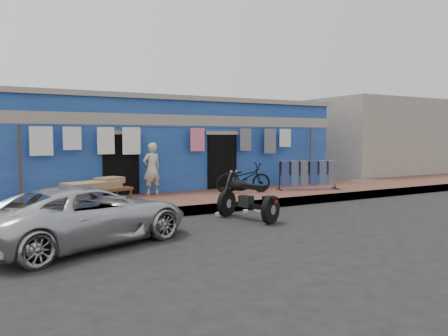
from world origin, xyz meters
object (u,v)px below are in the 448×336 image
Objects in this scene: motorcycle at (248,197)px; charpoy at (98,191)px; car at (88,214)px; jeans_rack at (308,175)px; seated_person at (152,169)px; bicycle at (243,175)px.

motorcycle reaches higher than charpoy.
jeans_rack is at bearing -88.83° from car.
car is 1.94× the size of jeans_rack.
seated_person is at bearing -53.14° from car.
seated_person reaches higher than motorcycle.
car is at bearing -158.82° from jeans_rack.
bicycle is at bearing 42.49° from motorcycle.
jeans_rack is at bearing -4.43° from charpoy.
jeans_rack reaches higher than charpoy.
charpoy is at bearing 12.28° from seated_person.
motorcycle is at bearing 96.33° from seated_person.
seated_person reaches higher than charpoy.
car is at bearing -106.02° from charpoy.
bicycle reaches higher than charpoy.
jeans_rack is (3.93, 2.47, 0.18)m from motorcycle.
charpoy is (-4.46, 0.24, -0.26)m from bicycle.
seated_person is at bearing 165.90° from jeans_rack.
car is 6.42m from bicycle.
seated_person is at bearing 22.42° from charpoy.
charpoy is 6.84m from jeans_rack.
car is 8.40m from jeans_rack.
seated_person is 3.92m from motorcycle.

